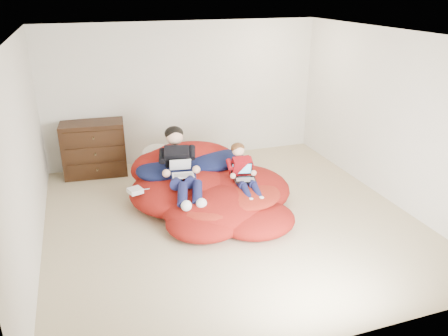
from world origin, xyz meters
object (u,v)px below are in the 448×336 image
older_boy (180,163)px  laptop_black (244,175)px  dresser (94,149)px  younger_boy (243,170)px  beanbag_pile (209,190)px  laptop_white (182,171)px

older_boy → laptop_black: older_boy is taller
laptop_black → dresser: bearing=134.2°
older_boy → younger_boy: 0.90m
beanbag_pile → younger_boy: (0.44, -0.22, 0.35)m
beanbag_pile → laptop_black: 0.59m
dresser → laptop_white: size_ratio=3.03×
younger_boy → beanbag_pile: bearing=153.2°
older_boy → laptop_white: size_ratio=3.57×
older_boy → laptop_black: (0.85, -0.33, -0.17)m
dresser → older_boy: older_boy is taller
laptop_white → dresser: bearing=122.0°
dresser → older_boy: bearing=-56.6°
beanbag_pile → younger_boy: size_ratio=2.71×
younger_boy → laptop_white: 0.87m
older_boy → laptop_black: bearing=-21.2°
older_boy → laptop_white: bearing=-90.0°
dresser → laptop_black: size_ratio=3.09×
laptop_black → younger_boy: bearing=90.0°
laptop_black → beanbag_pile: bearing=149.7°
dresser → younger_boy: size_ratio=1.22×
laptop_white → laptop_black: laptop_white is taller
older_boy → laptop_black: 0.92m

